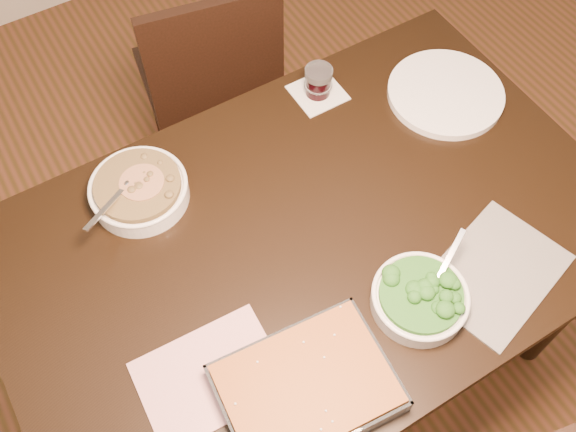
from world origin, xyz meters
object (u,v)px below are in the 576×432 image
at_px(stew_bowl, 139,190).
at_px(table, 311,255).
at_px(baking_dish, 306,388).
at_px(dinner_plate, 446,93).
at_px(chair_far, 211,79).
at_px(wine_tumbler, 318,81).
at_px(broccoli_bowl, 420,298).

bearing_deg(stew_bowl, table, -45.49).
xyz_separation_m(baking_dish, dinner_plate, (0.72, 0.47, -0.02)).
distance_m(stew_bowl, dinner_plate, 0.81).
xyz_separation_m(dinner_plate, chair_far, (-0.39, 0.61, -0.28)).
bearing_deg(wine_tumbler, broccoli_bowl, -102.87).
relative_size(stew_bowl, dinner_plate, 0.76).
distance_m(table, chair_far, 0.81).
xyz_separation_m(table, stew_bowl, (-0.29, 0.29, 0.13)).
distance_m(table, stew_bowl, 0.43).
distance_m(wine_tumbler, dinner_plate, 0.33).
xyz_separation_m(stew_bowl, chair_far, (0.41, 0.49, -0.30)).
height_order(broccoli_bowl, baking_dish, broccoli_bowl).
distance_m(broccoli_bowl, wine_tumbler, 0.62).
xyz_separation_m(stew_bowl, broccoli_bowl, (0.39, -0.55, -0.00)).
height_order(broccoli_bowl, dinner_plate, broccoli_bowl).
bearing_deg(baking_dish, table, 60.99).
distance_m(broccoli_bowl, dinner_plate, 0.60).
distance_m(table, dinner_plate, 0.55).
height_order(wine_tumbler, dinner_plate, wine_tumbler).
bearing_deg(stew_bowl, dinner_plate, -8.32).
height_order(stew_bowl, dinner_plate, stew_bowl).
distance_m(baking_dish, chair_far, 1.16).
xyz_separation_m(stew_bowl, baking_dish, (0.09, -0.59, -0.00)).
bearing_deg(dinner_plate, wine_tumbler, 147.16).
height_order(stew_bowl, wine_tumbler, stew_bowl).
relative_size(stew_bowl, chair_far, 0.26).
bearing_deg(chair_far, dinner_plate, 133.47).
bearing_deg(baking_dish, wine_tumbler, 60.95).
relative_size(wine_tumbler, chair_far, 0.09).
relative_size(wine_tumbler, dinner_plate, 0.27).
distance_m(wine_tumbler, chair_far, 0.54).
bearing_deg(chair_far, stew_bowl, 60.77).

